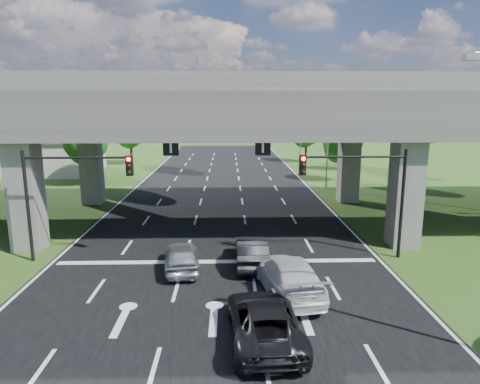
{
  "coord_description": "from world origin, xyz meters",
  "views": [
    {
      "loc": [
        0.61,
        -18.25,
        8.3
      ],
      "look_at": [
        1.33,
        7.8,
        2.96
      ],
      "focal_mm": 32.0,
      "sensor_mm": 36.0,
      "label": 1
    }
  ],
  "objects_px": {
    "signal_left": "(67,185)",
    "car_dark": "(251,251)",
    "car_silver": "(181,256)",
    "car_trailing": "(264,320)",
    "streetlight_beyond": "(298,123)",
    "car_white": "(288,275)",
    "streetlight_far": "(324,130)",
    "signal_right": "(364,183)"
  },
  "relations": [
    {
      "from": "car_silver",
      "to": "car_white",
      "type": "xyz_separation_m",
      "value": [
        5.05,
        -2.91,
        0.09
      ]
    },
    {
      "from": "car_trailing",
      "to": "streetlight_beyond",
      "type": "bearing_deg",
      "value": -103.47
    },
    {
      "from": "car_silver",
      "to": "car_trailing",
      "type": "xyz_separation_m",
      "value": [
        3.67,
        -6.76,
        0.01
      ]
    },
    {
      "from": "car_dark",
      "to": "car_trailing",
      "type": "bearing_deg",
      "value": 90.63
    },
    {
      "from": "streetlight_beyond",
      "to": "car_white",
      "type": "relative_size",
      "value": 1.77
    },
    {
      "from": "car_silver",
      "to": "signal_right",
      "type": "bearing_deg",
      "value": -178.83
    },
    {
      "from": "signal_left",
      "to": "car_dark",
      "type": "bearing_deg",
      "value": -5.59
    },
    {
      "from": "streetlight_beyond",
      "to": "car_silver",
      "type": "distance_m",
      "value": 39.7
    },
    {
      "from": "signal_left",
      "to": "car_white",
      "type": "relative_size",
      "value": 1.06
    },
    {
      "from": "signal_left",
      "to": "car_trailing",
      "type": "xyz_separation_m",
      "value": [
        9.7,
        -8.24,
        -3.42
      ]
    },
    {
      "from": "car_trailing",
      "to": "car_white",
      "type": "bearing_deg",
      "value": -112.64
    },
    {
      "from": "streetlight_beyond",
      "to": "car_silver",
      "type": "bearing_deg",
      "value": -107.59
    },
    {
      "from": "signal_right",
      "to": "signal_left",
      "type": "height_order",
      "value": "same"
    },
    {
      "from": "streetlight_far",
      "to": "streetlight_beyond",
      "type": "xyz_separation_m",
      "value": [
        0.0,
        16.0,
        0.0
      ]
    },
    {
      "from": "car_silver",
      "to": "signal_left",
      "type": "bearing_deg",
      "value": -21.24
    },
    {
      "from": "car_silver",
      "to": "car_trailing",
      "type": "relative_size",
      "value": 0.81
    },
    {
      "from": "signal_left",
      "to": "car_white",
      "type": "xyz_separation_m",
      "value": [
        11.08,
        -4.38,
        -3.34
      ]
    },
    {
      "from": "streetlight_beyond",
      "to": "car_trailing",
      "type": "height_order",
      "value": "streetlight_beyond"
    },
    {
      "from": "car_white",
      "to": "car_trailing",
      "type": "xyz_separation_m",
      "value": [
        -1.38,
        -3.85,
        -0.09
      ]
    },
    {
      "from": "streetlight_beyond",
      "to": "car_trailing",
      "type": "relative_size",
      "value": 1.89
    },
    {
      "from": "streetlight_far",
      "to": "signal_left",
      "type": "bearing_deg",
      "value": -131.78
    },
    {
      "from": "streetlight_far",
      "to": "car_silver",
      "type": "relative_size",
      "value": 2.35
    },
    {
      "from": "car_white",
      "to": "signal_right",
      "type": "bearing_deg",
      "value": -143.98
    },
    {
      "from": "car_dark",
      "to": "car_white",
      "type": "distance_m",
      "value": 3.73
    },
    {
      "from": "signal_right",
      "to": "car_white",
      "type": "relative_size",
      "value": 1.06
    },
    {
      "from": "car_white",
      "to": "car_trailing",
      "type": "distance_m",
      "value": 4.1
    },
    {
      "from": "car_silver",
      "to": "car_white",
      "type": "relative_size",
      "value": 0.75
    },
    {
      "from": "car_dark",
      "to": "streetlight_beyond",
      "type": "bearing_deg",
      "value": -102.58
    },
    {
      "from": "car_silver",
      "to": "car_dark",
      "type": "height_order",
      "value": "car_dark"
    },
    {
      "from": "signal_left",
      "to": "streetlight_beyond",
      "type": "xyz_separation_m",
      "value": [
        17.92,
        36.06,
        1.66
      ]
    },
    {
      "from": "car_white",
      "to": "car_dark",
      "type": "bearing_deg",
      "value": -74.86
    },
    {
      "from": "signal_right",
      "to": "streetlight_beyond",
      "type": "bearing_deg",
      "value": 86.39
    },
    {
      "from": "streetlight_far",
      "to": "car_trailing",
      "type": "relative_size",
      "value": 1.89
    },
    {
      "from": "streetlight_beyond",
      "to": "car_silver",
      "type": "xyz_separation_m",
      "value": [
        -11.9,
        -37.53,
        -5.09
      ]
    },
    {
      "from": "streetlight_beyond",
      "to": "car_white",
      "type": "xyz_separation_m",
      "value": [
        -6.85,
        -40.44,
        -5.0
      ]
    },
    {
      "from": "car_silver",
      "to": "car_dark",
      "type": "relative_size",
      "value": 0.94
    },
    {
      "from": "signal_left",
      "to": "car_dark",
      "type": "distance_m",
      "value": 10.25
    },
    {
      "from": "signal_right",
      "to": "streetlight_far",
      "type": "relative_size",
      "value": 0.6
    },
    {
      "from": "car_dark",
      "to": "car_trailing",
      "type": "height_order",
      "value": "car_dark"
    },
    {
      "from": "car_dark",
      "to": "streetlight_far",
      "type": "bearing_deg",
      "value": -111.5
    },
    {
      "from": "signal_right",
      "to": "streetlight_beyond",
      "type": "xyz_separation_m",
      "value": [
        2.27,
        36.06,
        1.66
      ]
    },
    {
      "from": "signal_right",
      "to": "car_silver",
      "type": "xyz_separation_m",
      "value": [
        -9.62,
        -1.47,
        -3.43
      ]
    }
  ]
}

